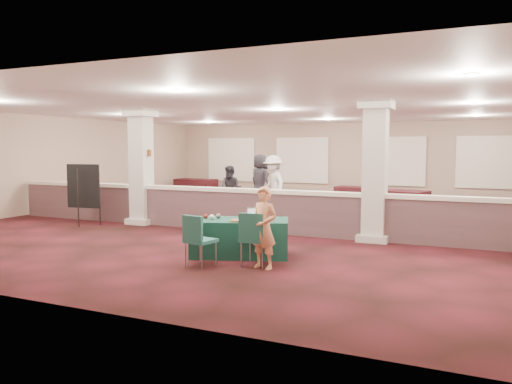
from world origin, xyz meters
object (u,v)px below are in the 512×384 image
at_px(woman, 264,228).
at_px(far_table_back_left, 196,187).
at_px(far_table_front_center, 282,211).
at_px(easel_board, 83,187).
at_px(attendee_d, 260,181).
at_px(far_table_front_right, 403,211).
at_px(far_table_front_left, 152,200).
at_px(far_table_back_right, 394,203).
at_px(attendee_a, 231,189).
at_px(conf_chair_side, 197,236).
at_px(near_table, 240,238).
at_px(conf_chair_main, 254,235).
at_px(attendee_b, 273,184).
at_px(far_table_back_center, 357,195).

xyz_separation_m(woman, far_table_back_left, (-8.24, 11.35, -0.35)).
distance_m(woman, far_table_front_center, 5.54).
distance_m(easel_board, attendee_d, 6.55).
height_order(far_table_front_right, far_table_back_left, far_table_front_right).
distance_m(far_table_front_left, far_table_front_center, 5.08).
relative_size(far_table_back_right, attendee_a, 1.28).
height_order(far_table_back_right, attendee_d, attendee_d).
xyz_separation_m(woman, attendee_d, (-3.79, 8.45, 0.23)).
height_order(conf_chair_side, far_table_front_left, conf_chair_side).
bearing_deg(near_table, attendee_a, 98.24).
distance_m(conf_chair_main, attendee_b, 7.49).
bearing_deg(woman, near_table, 149.40).
bearing_deg(far_table_front_right, attendee_d, 156.10).
relative_size(easel_board, far_table_back_center, 1.05).
relative_size(easel_board, far_table_front_center, 1.06).
distance_m(far_table_back_left, attendee_a, 6.33).
height_order(conf_chair_side, attendee_d, attendee_d).
relative_size(far_table_front_center, far_table_back_center, 0.99).
height_order(conf_chair_main, far_table_front_right, conf_chair_main).
xyz_separation_m(far_table_front_right, attendee_b, (-4.26, 1.01, 0.54)).
relative_size(easel_board, attendee_a, 1.09).
bearing_deg(far_table_front_left, far_table_front_right, 0.73).
distance_m(conf_chair_side, attendee_d, 9.22).
xyz_separation_m(woman, attendee_a, (-4.04, 6.62, 0.05)).
bearing_deg(conf_chair_side, far_table_front_center, 107.38).
relative_size(easel_board, far_table_front_right, 0.85).
height_order(woman, far_table_back_center, woman).
xyz_separation_m(far_table_front_left, attendee_d, (2.94, 2.47, 0.60)).
bearing_deg(far_table_front_left, conf_chair_side, -48.61).
height_order(conf_chair_main, attendee_b, attendee_b).
bearing_deg(far_table_front_right, far_table_back_center, 115.81).
distance_m(far_table_front_right, attendee_a, 5.62).
height_order(far_table_front_left, attendee_a, attendee_a).
xyz_separation_m(far_table_front_right, attendee_d, (-5.33, 2.36, 0.55)).
height_order(easel_board, far_table_front_right, easel_board).
bearing_deg(conf_chair_side, far_table_back_left, 132.86).
bearing_deg(near_table, far_table_front_right, 45.39).
relative_size(far_table_front_center, far_table_front_right, 0.80).
height_order(conf_chair_main, far_table_front_center, conf_chair_main).
distance_m(far_table_front_center, attendee_b, 2.20).
relative_size(easel_board, far_table_back_left, 0.92).
bearing_deg(attendee_b, attendee_a, -117.45).
relative_size(near_table, far_table_back_right, 0.95).
distance_m(far_table_back_right, attendee_d, 4.83).
height_order(far_table_front_center, far_table_back_left, far_table_back_left).
bearing_deg(far_table_back_left, far_table_front_center, -43.01).
bearing_deg(far_table_back_left, far_table_back_center, -2.79).
bearing_deg(far_table_back_right, attendee_a, -163.10).
xyz_separation_m(far_table_back_left, far_table_back_center, (7.41, -0.36, -0.04)).
distance_m(far_table_back_left, attendee_b, 6.99).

